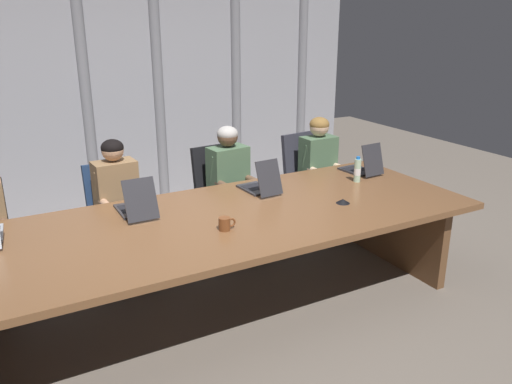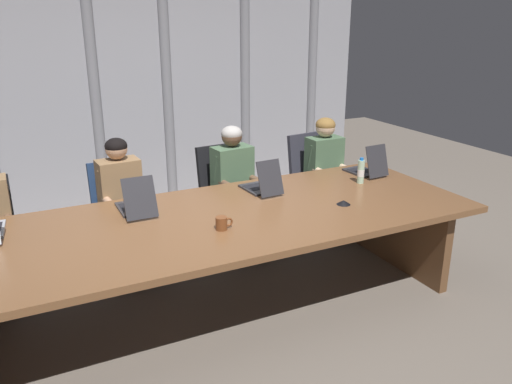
{
  "view_description": "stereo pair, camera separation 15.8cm",
  "coord_description": "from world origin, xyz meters",
  "px_view_note": "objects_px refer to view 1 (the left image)",
  "views": [
    {
      "loc": [
        -1.49,
        -3.21,
        2.16
      ],
      "look_at": [
        0.34,
        0.13,
        0.85
      ],
      "focal_mm": 36.23,
      "sensor_mm": 36.0,
      "label": 1
    },
    {
      "loc": [
        -1.35,
        -3.28,
        2.16
      ],
      "look_at": [
        0.34,
        0.13,
        0.85
      ],
      "focal_mm": 36.23,
      "sensor_mm": 36.0,
      "label": 2
    }
  ],
  "objects_px": {
    "laptop_right_mid": "(362,167)",
    "office_chair_right_mid": "(308,191)",
    "coffee_mug_near": "(225,224)",
    "person_center": "(233,181)",
    "office_chair_left_mid": "(118,228)",
    "office_chair_center": "(222,208)",
    "conference_mic_left_side": "(343,201)",
    "laptop_left_mid": "(136,206)",
    "person_left_mid": "(120,200)",
    "water_bottle_primary": "(357,170)",
    "laptop_center": "(260,185)",
    "person_right_mid": "(323,167)"
  },
  "relations": [
    {
      "from": "water_bottle_primary",
      "to": "office_chair_left_mid",
      "type": "bearing_deg",
      "value": 153.84
    },
    {
      "from": "person_right_mid",
      "to": "conference_mic_left_side",
      "type": "height_order",
      "value": "person_right_mid"
    },
    {
      "from": "laptop_center",
      "to": "conference_mic_left_side",
      "type": "relative_size",
      "value": 3.83
    },
    {
      "from": "office_chair_left_mid",
      "to": "office_chair_center",
      "type": "distance_m",
      "value": 1.04
    },
    {
      "from": "laptop_left_mid",
      "to": "conference_mic_left_side",
      "type": "bearing_deg",
      "value": -110.14
    },
    {
      "from": "conference_mic_left_side",
      "to": "person_right_mid",
      "type": "bearing_deg",
      "value": 60.89
    },
    {
      "from": "office_chair_left_mid",
      "to": "office_chair_center",
      "type": "height_order",
      "value": "office_chair_center"
    },
    {
      "from": "coffee_mug_near",
      "to": "person_center",
      "type": "bearing_deg",
      "value": 61.58
    },
    {
      "from": "coffee_mug_near",
      "to": "laptop_left_mid",
      "type": "bearing_deg",
      "value": 127.03
    },
    {
      "from": "office_chair_left_mid",
      "to": "person_left_mid",
      "type": "height_order",
      "value": "person_left_mid"
    },
    {
      "from": "laptop_left_mid",
      "to": "coffee_mug_near",
      "type": "xyz_separation_m",
      "value": [
        0.45,
        -0.6,
        -0.01
      ]
    },
    {
      "from": "person_left_mid",
      "to": "person_center",
      "type": "bearing_deg",
      "value": 86.43
    },
    {
      "from": "laptop_right_mid",
      "to": "office_chair_right_mid",
      "type": "relative_size",
      "value": 0.42
    },
    {
      "from": "person_right_mid",
      "to": "coffee_mug_near",
      "type": "bearing_deg",
      "value": -55.04
    },
    {
      "from": "office_chair_right_mid",
      "to": "conference_mic_left_side",
      "type": "bearing_deg",
      "value": -31.36
    },
    {
      "from": "person_left_mid",
      "to": "person_center",
      "type": "distance_m",
      "value": 1.08
    },
    {
      "from": "water_bottle_primary",
      "to": "laptop_right_mid",
      "type": "bearing_deg",
      "value": 41.67
    },
    {
      "from": "laptop_left_mid",
      "to": "person_right_mid",
      "type": "height_order",
      "value": "person_right_mid"
    },
    {
      "from": "laptop_right_mid",
      "to": "conference_mic_left_side",
      "type": "xyz_separation_m",
      "value": [
        -0.67,
        -0.58,
        -0.04
      ]
    },
    {
      "from": "person_center",
      "to": "conference_mic_left_side",
      "type": "xyz_separation_m",
      "value": [
        0.39,
        -1.18,
        0.1
      ]
    },
    {
      "from": "laptop_right_mid",
      "to": "water_bottle_primary",
      "type": "xyz_separation_m",
      "value": [
        -0.21,
        -0.19,
        0.05
      ]
    },
    {
      "from": "laptop_left_mid",
      "to": "person_center",
      "type": "bearing_deg",
      "value": -60.37
    },
    {
      "from": "office_chair_right_mid",
      "to": "person_right_mid",
      "type": "xyz_separation_m",
      "value": [
        0.06,
        -0.16,
        0.31
      ]
    },
    {
      "from": "office_chair_right_mid",
      "to": "person_left_mid",
      "type": "height_order",
      "value": "person_left_mid"
    },
    {
      "from": "laptop_center",
      "to": "coffee_mug_near",
      "type": "xyz_separation_m",
      "value": [
        -0.61,
        -0.6,
        -0.01
      ]
    },
    {
      "from": "laptop_left_mid",
      "to": "person_left_mid",
      "type": "distance_m",
      "value": 0.64
    },
    {
      "from": "laptop_right_mid",
      "to": "coffee_mug_near",
      "type": "height_order",
      "value": "laptop_right_mid"
    },
    {
      "from": "laptop_center",
      "to": "person_center",
      "type": "relative_size",
      "value": 0.36
    },
    {
      "from": "office_chair_center",
      "to": "coffee_mug_near",
      "type": "height_order",
      "value": "office_chair_center"
    },
    {
      "from": "office_chair_center",
      "to": "person_left_mid",
      "type": "bearing_deg",
      "value": -85.96
    },
    {
      "from": "office_chair_left_mid",
      "to": "person_right_mid",
      "type": "distance_m",
      "value": 2.16
    },
    {
      "from": "office_chair_right_mid",
      "to": "person_center",
      "type": "xyz_separation_m",
      "value": [
        -0.99,
        -0.16,
        0.31
      ]
    },
    {
      "from": "office_chair_right_mid",
      "to": "person_left_mid",
      "type": "xyz_separation_m",
      "value": [
        -2.07,
        -0.16,
        0.3
      ]
    },
    {
      "from": "laptop_left_mid",
      "to": "office_chair_right_mid",
      "type": "height_order",
      "value": "laptop_left_mid"
    },
    {
      "from": "laptop_left_mid",
      "to": "office_chair_left_mid",
      "type": "relative_size",
      "value": 0.49
    },
    {
      "from": "office_chair_center",
      "to": "laptop_center",
      "type": "bearing_deg",
      "value": -5.17
    },
    {
      "from": "laptop_center",
      "to": "office_chair_center",
      "type": "height_order",
      "value": "laptop_center"
    },
    {
      "from": "laptop_left_mid",
      "to": "person_left_mid",
      "type": "height_order",
      "value": "person_left_mid"
    },
    {
      "from": "laptop_right_mid",
      "to": "office_chair_left_mid",
      "type": "bearing_deg",
      "value": 66.4
    },
    {
      "from": "laptop_center",
      "to": "water_bottle_primary",
      "type": "distance_m",
      "value": 0.91
    },
    {
      "from": "laptop_right_mid",
      "to": "water_bottle_primary",
      "type": "distance_m",
      "value": 0.29
    },
    {
      "from": "coffee_mug_near",
      "to": "conference_mic_left_side",
      "type": "height_order",
      "value": "coffee_mug_near"
    },
    {
      "from": "laptop_left_mid",
      "to": "office_chair_left_mid",
      "type": "bearing_deg",
      "value": -1.47
    },
    {
      "from": "person_left_mid",
      "to": "conference_mic_left_side",
      "type": "distance_m",
      "value": 1.88
    },
    {
      "from": "person_left_mid",
      "to": "coffee_mug_near",
      "type": "height_order",
      "value": "person_left_mid"
    },
    {
      "from": "person_center",
      "to": "person_right_mid",
      "type": "xyz_separation_m",
      "value": [
        1.04,
        -0.0,
        -0.0
      ]
    },
    {
      "from": "laptop_left_mid",
      "to": "conference_mic_left_side",
      "type": "height_order",
      "value": "laptop_left_mid"
    },
    {
      "from": "office_chair_center",
      "to": "person_right_mid",
      "type": "xyz_separation_m",
      "value": [
        1.09,
        -0.16,
        0.32
      ]
    },
    {
      "from": "laptop_center",
      "to": "person_right_mid",
      "type": "bearing_deg",
      "value": -64.31
    },
    {
      "from": "laptop_right_mid",
      "to": "person_center",
      "type": "relative_size",
      "value": 0.34
    }
  ]
}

